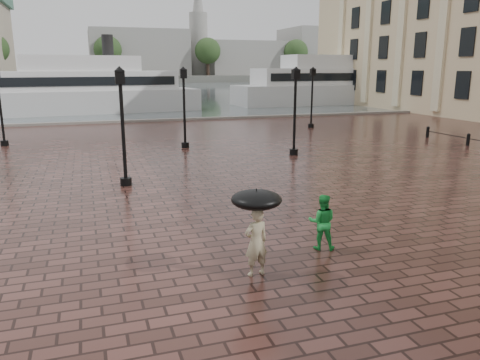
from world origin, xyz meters
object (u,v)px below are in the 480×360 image
Objects in this scene: street_lamps at (193,107)px; ferry_near at (82,90)px; adult_pedestrian at (256,242)px; child_pedestrian at (322,222)px; ferry_far at (331,84)px.

street_lamps is 0.89× the size of ferry_near.
adult_pedestrian is 1.08× the size of child_pedestrian.
ferry_far is (24.11, 43.51, 1.74)m from child_pedestrian.
street_lamps is 15.06× the size of child_pedestrian.
adult_pedestrian is at bearing -97.94° from street_lamps.
adult_pedestrian is 51.64m from ferry_far.
street_lamps is 25.18m from ferry_near.
child_pedestrian is 0.06× the size of ferry_near.
ferry_near reaches higher than street_lamps.
ferry_far is at bearing -1.66° from ferry_near.
child_pedestrian is (2.11, 0.94, -0.06)m from adult_pedestrian.
ferry_near is (-3.57, 41.30, 1.54)m from adult_pedestrian.
street_lamps reaches higher than child_pedestrian.
ferry_near is (-5.69, 40.36, 1.60)m from child_pedestrian.
adult_pedestrian is at bearing 48.95° from child_pedestrian.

